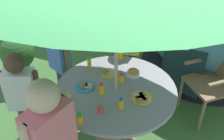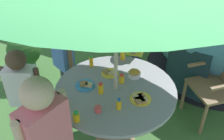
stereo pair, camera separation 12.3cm
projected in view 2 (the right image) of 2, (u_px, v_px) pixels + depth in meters
ground_plane at (115, 138)px, 3.04m from camera, size 10.00×10.00×0.02m
garden_table at (115, 100)px, 2.69m from camera, size 1.22×1.22×0.74m
wooden_chair at (222, 80)px, 3.00m from camera, size 0.68×0.68×1.00m
dome_tent at (221, 23)px, 3.74m from camera, size 2.44×2.44×1.58m
potted_plant at (24, 52)px, 3.83m from camera, size 0.49×0.49×0.67m
child_in_yellow_shirt at (138, 30)px, 3.26m from camera, size 0.26×0.48×1.43m
child_in_blue_shirt at (63, 53)px, 3.21m from camera, size 0.36×0.25×1.11m
child_in_white_shirt at (23, 86)px, 2.64m from camera, size 0.37×0.27×1.16m
child_in_pink_shirt at (45, 132)px, 1.96m from camera, size 0.27×0.46×1.39m
snack_bowl at (134, 74)px, 2.74m from camera, size 0.14×0.14×0.08m
plate_far_left at (85, 85)px, 2.62m from camera, size 0.20×0.20×0.03m
plate_far_right at (140, 99)px, 2.45m from camera, size 0.20×0.20×0.03m
plate_center_front at (110, 73)px, 2.79m from camera, size 0.19×0.19×0.03m
juice_bottle_near_left at (123, 55)px, 3.00m from camera, size 0.06×0.06×0.13m
juice_bottle_near_right at (76, 117)px, 2.21m from camera, size 0.06×0.06×0.10m
juice_bottle_center_back at (122, 79)px, 2.65m from camera, size 0.05×0.05×0.10m
juice_bottle_mid_left at (101, 88)px, 2.51m from camera, size 0.05×0.05×0.12m
juice_bottle_mid_right at (119, 104)px, 2.33m from camera, size 0.05×0.05×0.12m
juice_bottle_front_edge at (91, 61)px, 2.88m from camera, size 0.05×0.05×0.13m
juice_bottle_back_edge at (65, 101)px, 2.37m from camera, size 0.05×0.05×0.12m
cup_near at (98, 109)px, 2.31m from camera, size 0.06×0.06×0.06m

